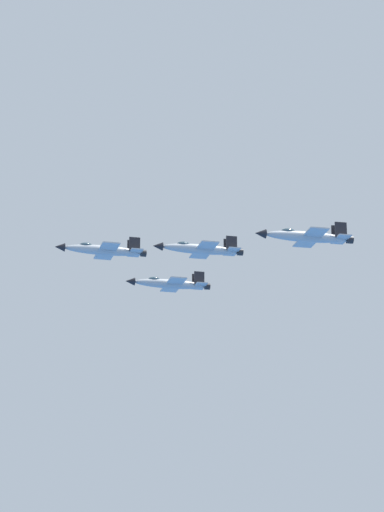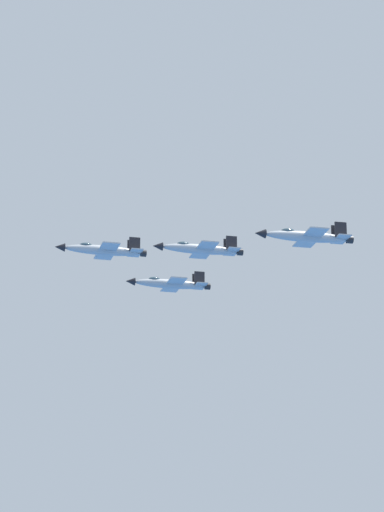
{
  "view_description": "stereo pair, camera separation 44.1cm",
  "coord_description": "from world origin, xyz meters",
  "views": [
    {
      "loc": [
        21.6,
        205.26,
        69.34
      ],
      "look_at": [
        -25.48,
        4.03,
        135.2
      ],
      "focal_mm": 84.14,
      "sensor_mm": 36.0,
      "label": 1
    },
    {
      "loc": [
        21.17,
        205.36,
        69.34
      ],
      "look_at": [
        -25.48,
        4.03,
        135.2
      ],
      "focal_mm": 84.14,
      "sensor_mm": 36.0,
      "label": 2
    }
  ],
  "objects": [
    {
      "name": "jet_lead",
      "position": [
        -10.15,
        -2.57,
        137.32
      ],
      "size": [
        17.02,
        10.29,
        3.59
      ],
      "rotation": [
        0.0,
        0.0,
        6.3
      ],
      "color": "#9EA3A8"
    },
    {
      "name": "jet_right_wingman",
      "position": [
        -25.56,
        -15.52,
        135.58
      ],
      "size": [
        16.95,
        10.21,
        3.57
      ],
      "rotation": [
        0.0,
        0.0,
        6.29
      ],
      "color": "#9EA3A8"
    },
    {
      "name": "jet_left_wingman",
      "position": [
        -25.41,
        10.55,
        134.5
      ],
      "size": [
        16.27,
        9.8,
        3.43
      ],
      "rotation": [
        0.0,
        0.0,
        6.28
      ],
      "color": "#9EA3A8"
    },
    {
      "name": "jet_left_outer",
      "position": [
        -40.67,
        23.67,
        133.69
      ],
      "size": [
        17.2,
        10.4,
        3.62
      ],
      "rotation": [
        0.0,
        0.0,
        6.27
      ],
      "color": "#9EA3A8"
    }
  ]
}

